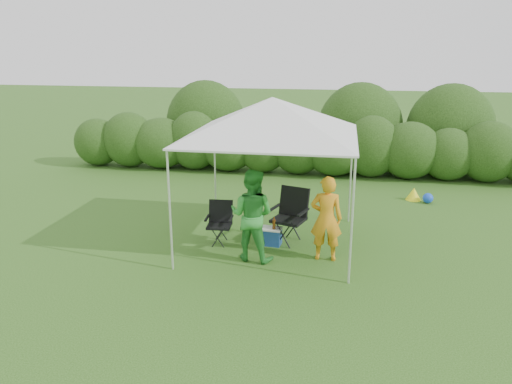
% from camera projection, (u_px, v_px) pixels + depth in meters
% --- Properties ---
extents(ground, '(70.00, 70.00, 0.00)m').
position_uv_depth(ground, '(267.00, 252.00, 9.34)').
color(ground, '#3A6921').
extents(hedge, '(14.43, 1.53, 1.80)m').
position_uv_depth(hedge, '(302.00, 147.00, 14.75)').
color(hedge, '#2B4F18').
rests_on(hedge, ground).
extents(canopy, '(3.10, 3.10, 2.83)m').
position_uv_depth(canopy, '(272.00, 117.00, 9.11)').
color(canopy, silver).
rests_on(canopy, ground).
extents(chair_right, '(0.79, 0.75, 1.07)m').
position_uv_depth(chair_right, '(291.00, 212.00, 9.72)').
color(chair_right, black).
rests_on(chair_right, ground).
extents(chair_left, '(0.54, 0.49, 0.83)m').
position_uv_depth(chair_left, '(220.00, 219.00, 9.71)').
color(chair_left, black).
rests_on(chair_left, ground).
extents(man, '(0.58, 0.38, 1.56)m').
position_uv_depth(man, '(326.00, 218.00, 8.84)').
color(man, orange).
rests_on(man, ground).
extents(woman, '(0.92, 0.78, 1.67)m').
position_uv_depth(woman, '(252.00, 215.00, 8.84)').
color(woman, green).
rests_on(woman, ground).
extents(cooler, '(0.43, 0.33, 0.34)m').
position_uv_depth(cooler, '(271.00, 236.00, 9.67)').
color(cooler, navy).
rests_on(cooler, ground).
extents(bottle, '(0.06, 0.06, 0.24)m').
position_uv_depth(bottle, '(274.00, 223.00, 9.54)').
color(bottle, '#592D0C').
rests_on(bottle, cooler).
extents(lawn_toy, '(0.63, 0.52, 0.31)m').
position_uv_depth(lawn_toy, '(417.00, 195.00, 12.37)').
color(lawn_toy, '#F9F61A').
rests_on(lawn_toy, ground).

